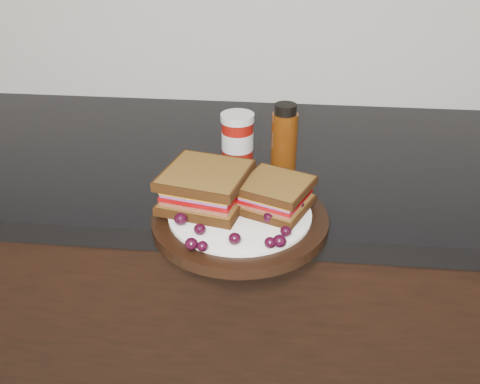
% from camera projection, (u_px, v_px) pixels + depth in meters
% --- Properties ---
extents(base_cabinets, '(3.96, 0.58, 0.86)m').
position_uv_depth(base_cabinets, '(214.00, 323.00, 1.33)').
color(base_cabinets, black).
rests_on(base_cabinets, ground_plane).
extents(countertop, '(3.98, 0.60, 0.04)m').
position_uv_depth(countertop, '(209.00, 160.00, 1.11)').
color(countertop, black).
rests_on(countertop, base_cabinets).
extents(plate, '(0.28, 0.28, 0.02)m').
position_uv_depth(plate, '(240.00, 220.00, 0.85)').
color(plate, black).
rests_on(plate, countertop).
extents(sandwich_left, '(0.15, 0.15, 0.06)m').
position_uv_depth(sandwich_left, '(206.00, 187.00, 0.85)').
color(sandwich_left, brown).
rests_on(sandwich_left, plate).
extents(sandwich_right, '(0.13, 0.13, 0.05)m').
position_uv_depth(sandwich_right, '(275.00, 195.00, 0.84)').
color(sandwich_right, brown).
rests_on(sandwich_right, plate).
extents(grape_0, '(0.02, 0.02, 0.02)m').
position_uv_depth(grape_0, '(181.00, 219.00, 0.81)').
color(grape_0, black).
rests_on(grape_0, plate).
extents(grape_1, '(0.02, 0.02, 0.02)m').
position_uv_depth(grape_1, '(200.00, 229.00, 0.78)').
color(grape_1, black).
rests_on(grape_1, plate).
extents(grape_2, '(0.02, 0.02, 0.02)m').
position_uv_depth(grape_2, '(191.00, 244.00, 0.75)').
color(grape_2, black).
rests_on(grape_2, plate).
extents(grape_3, '(0.02, 0.02, 0.01)m').
position_uv_depth(grape_3, '(202.00, 246.00, 0.75)').
color(grape_3, black).
rests_on(grape_3, plate).
extents(grape_4, '(0.02, 0.02, 0.02)m').
position_uv_depth(grape_4, '(235.00, 238.00, 0.76)').
color(grape_4, black).
rests_on(grape_4, plate).
extents(grape_5, '(0.02, 0.02, 0.02)m').
position_uv_depth(grape_5, '(234.00, 239.00, 0.76)').
color(grape_5, black).
rests_on(grape_5, plate).
extents(grape_6, '(0.02, 0.02, 0.02)m').
position_uv_depth(grape_6, '(270.00, 243.00, 0.75)').
color(grape_6, black).
rests_on(grape_6, plate).
extents(grape_7, '(0.02, 0.02, 0.02)m').
position_uv_depth(grape_7, '(279.00, 241.00, 0.76)').
color(grape_7, black).
rests_on(grape_7, plate).
extents(grape_8, '(0.02, 0.02, 0.02)m').
position_uv_depth(grape_8, '(286.00, 231.00, 0.78)').
color(grape_8, black).
rests_on(grape_8, plate).
extents(grape_9, '(0.02, 0.02, 0.02)m').
position_uv_depth(grape_9, '(269.00, 218.00, 0.81)').
color(grape_9, black).
rests_on(grape_9, plate).
extents(grape_10, '(0.02, 0.02, 0.02)m').
position_uv_depth(grape_10, '(297.00, 206.00, 0.84)').
color(grape_10, black).
rests_on(grape_10, plate).
extents(grape_11, '(0.02, 0.02, 0.02)m').
position_uv_depth(grape_11, '(277.00, 205.00, 0.84)').
color(grape_11, black).
rests_on(grape_11, plate).
extents(grape_12, '(0.02, 0.02, 0.02)m').
position_uv_depth(grape_12, '(287.00, 201.00, 0.85)').
color(grape_12, black).
rests_on(grape_12, plate).
extents(grape_13, '(0.02, 0.02, 0.02)m').
position_uv_depth(grape_13, '(210.00, 188.00, 0.89)').
color(grape_13, black).
rests_on(grape_13, plate).
extents(grape_14, '(0.02, 0.02, 0.02)m').
position_uv_depth(grape_14, '(195.00, 193.00, 0.88)').
color(grape_14, black).
rests_on(grape_14, plate).
extents(grape_15, '(0.02, 0.02, 0.02)m').
position_uv_depth(grape_15, '(208.00, 201.00, 0.85)').
color(grape_15, black).
rests_on(grape_15, plate).
extents(grape_16, '(0.02, 0.02, 0.02)m').
position_uv_depth(grape_16, '(179.00, 209.00, 0.83)').
color(grape_16, black).
rests_on(grape_16, plate).
extents(grape_17, '(0.02, 0.02, 0.02)m').
position_uv_depth(grape_17, '(214.00, 195.00, 0.87)').
color(grape_17, black).
rests_on(grape_17, plate).
extents(grape_18, '(0.02, 0.02, 0.02)m').
position_uv_depth(grape_18, '(190.00, 193.00, 0.88)').
color(grape_18, black).
rests_on(grape_18, plate).
extents(grape_19, '(0.02, 0.02, 0.02)m').
position_uv_depth(grape_19, '(185.00, 201.00, 0.85)').
color(grape_19, black).
rests_on(grape_19, plate).
extents(condiment_jar, '(0.08, 0.08, 0.10)m').
position_uv_depth(condiment_jar, '(238.00, 137.00, 1.04)').
color(condiment_jar, maroon).
rests_on(condiment_jar, countertop).
extents(oil_bottle, '(0.06, 0.06, 0.13)m').
position_uv_depth(oil_bottle, '(284.00, 139.00, 0.98)').
color(oil_bottle, '#4D2207').
rests_on(oil_bottle, countertop).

